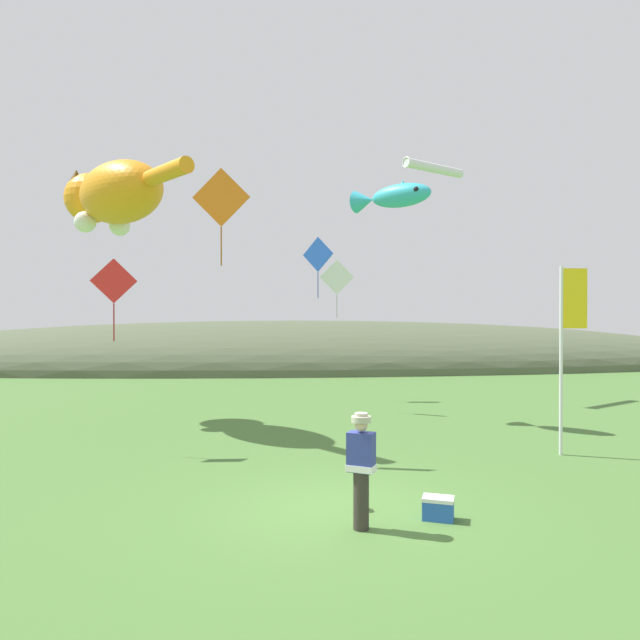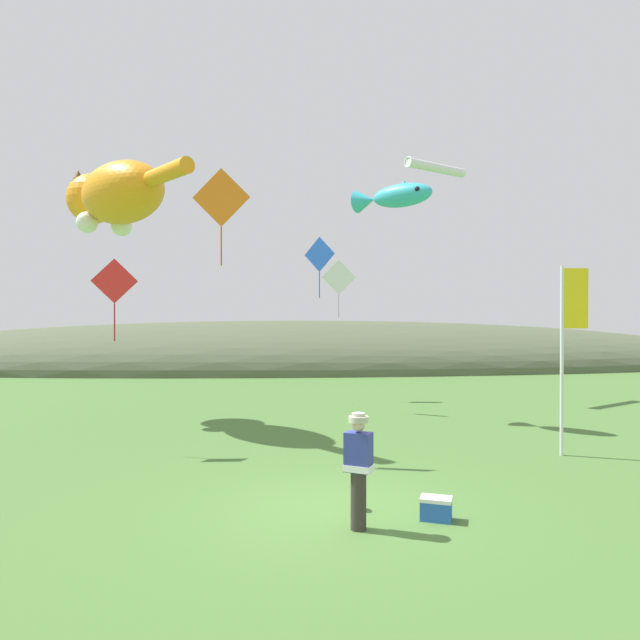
# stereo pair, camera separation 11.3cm
# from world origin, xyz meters

# --- Properties ---
(ground_plane) EXTENTS (120.00, 120.00, 0.00)m
(ground_plane) POSITION_xyz_m (0.00, 0.00, 0.00)
(ground_plane) COLOR #477033
(distant_hill_ridge) EXTENTS (60.34, 14.70, 5.77)m
(distant_hill_ridge) POSITION_xyz_m (0.00, 27.19, 0.00)
(distant_hill_ridge) COLOR #4C563D
(distant_hill_ridge) RESTS_ON ground
(festival_attendant) EXTENTS (0.49, 0.43, 1.77)m
(festival_attendant) POSITION_xyz_m (0.27, -0.89, 0.95)
(festival_attendant) COLOR #332D28
(festival_attendant) RESTS_ON ground
(kite_spool) EXTENTS (0.13, 0.24, 0.24)m
(kite_spool) POSITION_xyz_m (0.39, -0.05, 0.12)
(kite_spool) COLOR olive
(kite_spool) RESTS_ON ground
(picnic_cooler) EXTENTS (0.57, 0.48, 0.36)m
(picnic_cooler) POSITION_xyz_m (1.56, -0.57, 0.18)
(picnic_cooler) COLOR blue
(picnic_cooler) RESTS_ON ground
(festival_banner_pole) EXTENTS (0.66, 0.08, 4.40)m
(festival_banner_pole) POSITION_xyz_m (5.73, 3.34, 2.88)
(festival_banner_pole) COLOR silver
(festival_banner_pole) RESTS_ON ground
(kite_giant_cat) EXTENTS (4.82, 5.75, 2.11)m
(kite_giant_cat) POSITION_xyz_m (-5.93, 8.09, 6.84)
(kite_giant_cat) COLOR orange
(kite_fish_windsock) EXTENTS (2.47, 2.33, 0.82)m
(kite_fish_windsock) POSITION_xyz_m (2.52, 7.91, 6.91)
(kite_fish_windsock) COLOR #33B2CC
(kite_tube_streamer) EXTENTS (2.82, 1.91, 0.44)m
(kite_tube_streamer) POSITION_xyz_m (5.12, 12.67, 9.05)
(kite_tube_streamer) COLOR white
(kite_diamond_orange) EXTENTS (1.35, 0.19, 2.26)m
(kite_diamond_orange) POSITION_xyz_m (-2.31, 3.89, 5.97)
(kite_diamond_orange) COLOR orange
(kite_diamond_blue) EXTENTS (1.00, 0.69, 2.11)m
(kite_diamond_blue) POSITION_xyz_m (0.37, 10.05, 5.32)
(kite_diamond_blue) COLOR blue
(kite_diamond_white) EXTENTS (1.36, 0.14, 2.26)m
(kite_diamond_white) POSITION_xyz_m (1.28, 12.60, 4.71)
(kite_diamond_white) COLOR white
(kite_diamond_red) EXTENTS (1.05, 0.25, 1.97)m
(kite_diamond_red) POSITION_xyz_m (-4.89, 4.42, 4.05)
(kite_diamond_red) COLOR red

